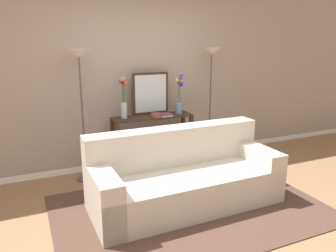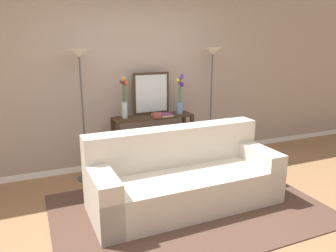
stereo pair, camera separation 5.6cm
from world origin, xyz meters
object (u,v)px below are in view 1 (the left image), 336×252
at_px(console_table, 153,133).
at_px(vase_tall_flowers, 123,97).
at_px(vase_short_flowers, 179,97).
at_px(fruit_bowl, 156,115).
at_px(floor_lamp_left, 80,79).
at_px(couch, 184,179).
at_px(book_stack, 165,115).
at_px(book_row_under_console, 131,168).
at_px(wall_mirror, 151,93).
at_px(floor_lamp_right, 211,73).

bearing_deg(console_table, vase_tall_flowers, 175.94).
height_order(console_table, vase_short_flowers, vase_short_flowers).
height_order(vase_tall_flowers, fruit_bowl, vase_tall_flowers).
bearing_deg(console_table, vase_short_flowers, -1.96).
distance_m(floor_lamp_left, vase_short_flowers, 1.48).
bearing_deg(couch, fruit_bowl, 84.46).
relative_size(vase_short_flowers, book_stack, 3.20).
bearing_deg(book_row_under_console, console_table, 0.00).
height_order(wall_mirror, fruit_bowl, wall_mirror).
height_order(couch, book_row_under_console, couch).
xyz_separation_m(couch, vase_short_flowers, (0.51, 1.19, 0.75)).
distance_m(console_table, vase_short_flowers, 0.67).
relative_size(floor_lamp_left, floor_lamp_right, 1.00).
height_order(floor_lamp_right, vase_short_flowers, floor_lamp_right).
distance_m(couch, vase_short_flowers, 1.50).
bearing_deg(book_row_under_console, vase_short_flowers, -1.07).
bearing_deg(couch, vase_short_flowers, 66.90).
xyz_separation_m(console_table, book_stack, (0.16, -0.10, 0.28)).
height_order(wall_mirror, vase_short_flowers, wall_mirror).
relative_size(wall_mirror, book_row_under_console, 2.36).
bearing_deg(floor_lamp_right, floor_lamp_left, 180.00).
distance_m(wall_mirror, vase_tall_flowers, 0.46).
bearing_deg(wall_mirror, book_row_under_console, -160.78).
bearing_deg(console_table, floor_lamp_right, -2.10).
xyz_separation_m(wall_mirror, fruit_bowl, (-0.00, -0.23, -0.28)).
bearing_deg(console_table, book_row_under_console, 180.00).
xyz_separation_m(couch, floor_lamp_left, (-0.93, 1.17, 1.08)).
bearing_deg(fruit_bowl, console_table, 104.44).
bearing_deg(book_row_under_console, book_stack, -10.98).
relative_size(couch, fruit_bowl, 13.14).
xyz_separation_m(couch, book_stack, (0.24, 1.11, 0.52)).
height_order(floor_lamp_right, fruit_bowl, floor_lamp_right).
xyz_separation_m(fruit_bowl, book_stack, (0.14, -0.00, -0.01)).
bearing_deg(console_table, wall_mirror, 78.45).
relative_size(console_table, floor_lamp_left, 0.67).
distance_m(console_table, floor_lamp_left, 1.32).
distance_m(vase_short_flowers, book_stack, 0.36).
distance_m(console_table, wall_mirror, 0.59).
xyz_separation_m(couch, book_row_under_console, (-0.27, 1.21, -0.26)).
bearing_deg(floor_lamp_left, book_row_under_console, 3.06).
bearing_deg(fruit_bowl, floor_lamp_left, 176.69).
distance_m(vase_tall_flowers, book_row_under_console, 1.07).
height_order(console_table, floor_lamp_left, floor_lamp_left).
distance_m(vase_tall_flowers, fruit_bowl, 0.54).
bearing_deg(book_stack, book_row_under_console, 169.02).
xyz_separation_m(book_stack, book_row_under_console, (-0.51, 0.10, -0.78)).
relative_size(vase_tall_flowers, fruit_bowl, 3.55).
xyz_separation_m(wall_mirror, book_stack, (0.13, -0.23, -0.29)).
xyz_separation_m(wall_mirror, vase_tall_flowers, (-0.45, -0.10, 0.00)).
distance_m(couch, floor_lamp_left, 1.85).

